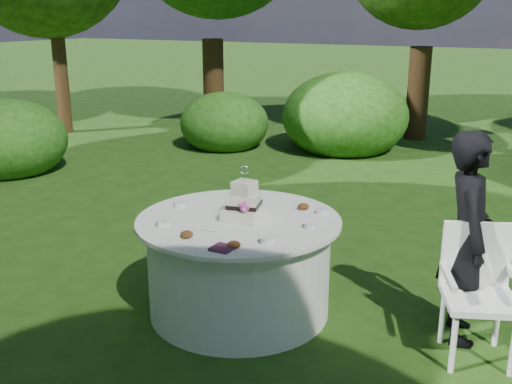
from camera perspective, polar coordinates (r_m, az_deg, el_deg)
ground at (r=4.85m, az=-1.59°, el=-11.14°), size 80.00×80.00×0.00m
napkins at (r=3.96m, az=-3.20°, el=-5.36°), size 0.14×0.14×0.02m
feather_plume at (r=4.39m, az=-6.33°, el=-3.26°), size 0.48×0.07×0.01m
guest at (r=4.44m, az=19.50°, el=-4.13°), size 0.52×0.64×1.52m
table at (r=4.68m, az=-1.63°, el=-6.94°), size 1.56×1.56×0.77m
cake at (r=4.49m, az=-1.10°, el=-1.22°), size 0.30×0.30×0.42m
chair at (r=4.34m, az=20.39°, el=-8.12°), size 0.60×0.60×0.91m
votives at (r=4.54m, az=-1.03°, el=-2.27°), size 1.22×0.93×0.04m
petal_cups at (r=4.29m, az=-1.12°, el=-3.37°), size 0.55×1.06×0.05m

